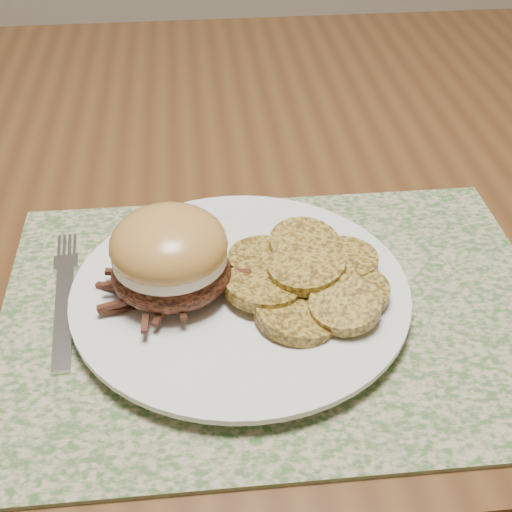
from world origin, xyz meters
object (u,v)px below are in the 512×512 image
(dining_table, at_px, (38,230))
(pork_sandwich, at_px, (170,256))
(dinner_plate, at_px, (240,295))
(fork, at_px, (65,295))

(dining_table, height_order, pork_sandwich, pork_sandwich)
(dinner_plate, bearing_deg, dining_table, 131.29)
(fork, bearing_deg, dinner_plate, -12.86)
(dining_table, distance_m, fork, 0.25)
(dinner_plate, xyz_separation_m, pork_sandwich, (-0.05, 0.00, 0.04))
(dining_table, xyz_separation_m, fork, (0.07, -0.22, 0.09))
(dining_table, xyz_separation_m, pork_sandwich, (0.16, -0.24, 0.13))
(dining_table, bearing_deg, fork, -72.90)
(dining_table, distance_m, dinner_plate, 0.34)
(dining_table, relative_size, fork, 8.50)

